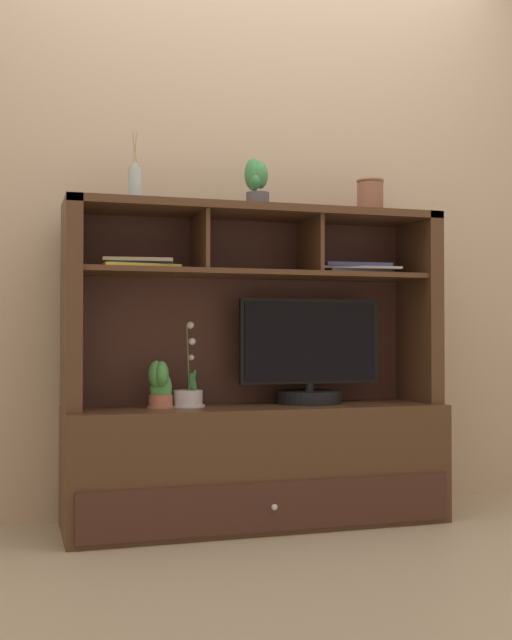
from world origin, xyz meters
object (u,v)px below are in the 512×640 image
media_console (255,428)px  potted_orchid (188,395)px  potted_fern (160,386)px  diffuser_bottle (135,184)px  magazine_stack_left (138,264)px  ceramic_vase (370,196)px  tv_monitor (310,360)px  potted_succulent (257,182)px  magazine_stack_centre (354,269)px

media_console → potted_orchid: size_ratio=4.51×
potted_fern → diffuser_bottle: size_ratio=0.68×
magazine_stack_left → diffuser_bottle: bearing=115.8°
ceramic_vase → potted_fern: bearing=178.5°
tv_monitor → ceramic_vase: bearing=-9.4°
tv_monitor → potted_succulent: size_ratio=2.98×
potted_orchid → ceramic_vase: size_ratio=2.36×
potted_fern → potted_succulent: size_ratio=0.91×
potted_fern → magazine_stack_centre: bearing=1.4°
diffuser_bottle → ceramic_vase: diffuser_bottle is taller
tv_monitor → potted_orchid: (-0.51, -0.01, -0.13)m
tv_monitor → ceramic_vase: size_ratio=4.21×
tv_monitor → potted_fern: tv_monitor is taller
potted_orchid → ceramic_vase: bearing=-2.6°
potted_succulent → ceramic_vase: 0.49m
magazine_stack_centre → diffuser_bottle: bearing=-177.8°
magazine_stack_centre → potted_succulent: 0.55m
tv_monitor → potted_succulent: potted_succulent is taller
media_console → potted_succulent: potted_succulent is taller
magazine_stack_left → diffuser_bottle: (-0.01, 0.02, 0.31)m
media_console → tv_monitor: (0.24, 0.01, 0.27)m
ceramic_vase → diffuser_bottle: bearing=179.6°
potted_fern → magazine_stack_left: size_ratio=0.60×
potted_fern → potted_succulent: (0.38, -0.02, 0.81)m
tv_monitor → diffuser_bottle: 0.99m
media_console → magazine_stack_left: bearing=-174.7°
potted_succulent → media_console: bearing=85.3°
magazine_stack_left → ceramic_vase: ceramic_vase is taller
media_console → diffuser_bottle: diffuser_bottle is taller
magazine_stack_left → magazine_stack_centre: bearing=3.5°
magazine_stack_left → ceramic_vase: bearing=0.8°
media_console → potted_orchid: bearing=179.2°
magazine_stack_left → magazine_stack_centre: magazine_stack_centre is taller
magazine_stack_centre → ceramic_vase: size_ratio=2.62×
potted_orchid → media_console: bearing=-0.8°
media_console → magazine_stack_left: (-0.48, -0.04, 0.64)m
potted_succulent → potted_fern: bearing=177.3°
potted_orchid → ceramic_vase: 1.11m
tv_monitor → potted_succulent: bearing=-171.0°
media_console → tv_monitor: bearing=2.6°
media_console → potted_fern: (-0.39, -0.01, 0.17)m
magazine_stack_left → magazine_stack_centre: (0.91, 0.06, 0.01)m
diffuser_bottle → media_console: bearing=2.8°
media_console → potted_fern: size_ratio=8.25×
potted_succulent → magazine_stack_centre: bearing=5.1°
potted_orchid → magazine_stack_centre: 0.87m
tv_monitor → potted_orchid: tv_monitor is taller
tv_monitor → magazine_stack_left: 0.81m
potted_fern → ceramic_vase: 1.17m
tv_monitor → magazine_stack_left: magazine_stack_left is taller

